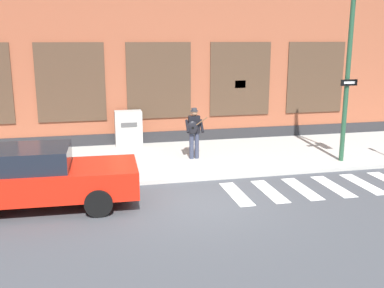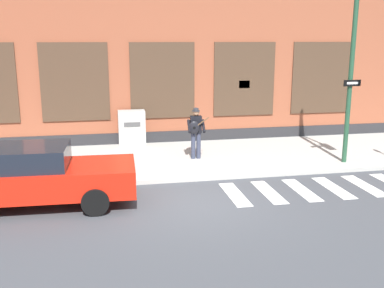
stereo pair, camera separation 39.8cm
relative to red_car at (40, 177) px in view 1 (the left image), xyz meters
The scene contains 8 objects.
ground_plane 3.98m from the red_car, ahead, with size 160.00×160.00×0.00m, color #424449.
sidewalk 5.29m from the red_car, 42.44° to the left, with size 28.00×4.80×0.12m.
building_backdrop 9.10m from the red_car, 64.00° to the left, with size 28.00×4.06×6.02m.
crosswalk 7.43m from the red_car, ahead, with size 5.20×1.90×0.01m.
red_car is the anchor object (origin of this frame).
busker 5.64m from the red_car, 35.02° to the left, with size 0.71×0.56×1.72m.
traffic_light 10.00m from the red_car, ahead, with size 0.63×2.92×5.70m.
utility_box 6.08m from the red_car, 64.44° to the left, with size 0.99×0.56×1.35m.
Camera 1 is at (-2.57, -10.54, 4.08)m, focal length 42.00 mm.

